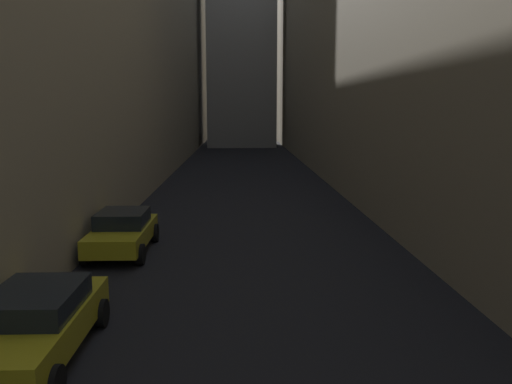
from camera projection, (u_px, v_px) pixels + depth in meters
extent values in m
plane|color=black|center=(244.00, 174.00, 39.33)|extent=(264.00, 264.00, 0.00)
cube|color=gray|center=(87.00, 6.00, 38.92)|extent=(12.55, 108.00, 25.16)
cube|color=gray|center=(380.00, 22.00, 39.81)|extent=(10.04, 108.00, 23.06)
cube|color=#A59919|center=(35.00, 329.00, 10.13)|extent=(1.75, 4.48, 0.63)
cube|color=black|center=(35.00, 300.00, 10.15)|extent=(1.61, 2.14, 0.46)
cylinder|color=black|center=(23.00, 314.00, 11.65)|extent=(0.22, 0.64, 0.64)
cylinder|color=black|center=(101.00, 313.00, 11.71)|extent=(0.22, 0.64, 0.64)
cylinder|color=black|center=(54.00, 384.00, 8.70)|extent=(0.22, 0.64, 0.64)
cube|color=#A59919|center=(123.00, 235.00, 17.73)|extent=(1.75, 4.24, 0.59)
cube|color=black|center=(123.00, 218.00, 17.77)|extent=(1.61, 1.93, 0.51)
cylinder|color=black|center=(108.00, 233.00, 19.17)|extent=(0.22, 0.68, 0.68)
cylinder|color=black|center=(155.00, 233.00, 19.23)|extent=(0.22, 0.68, 0.68)
cylinder|color=black|center=(85.00, 255.00, 16.33)|extent=(0.22, 0.68, 0.68)
cylinder|color=black|center=(141.00, 254.00, 16.38)|extent=(0.22, 0.68, 0.68)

